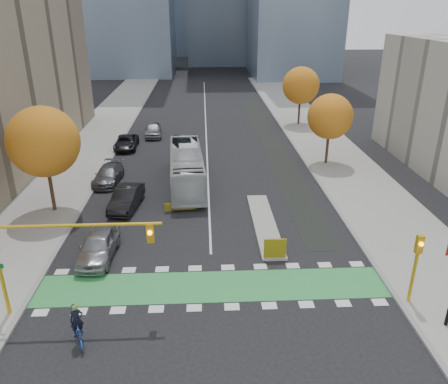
{
  "coord_description": "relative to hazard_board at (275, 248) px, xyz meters",
  "views": [
    {
      "loc": [
        -0.33,
        -19.29,
        14.67
      ],
      "look_at": [
        1.0,
        8.17,
        3.0
      ],
      "focal_mm": 35.0,
      "sensor_mm": 36.0,
      "label": 1
    }
  ],
  "objects": [
    {
      "name": "parked_car_e",
      "position": [
        -10.5,
        29.14,
        0.04
      ],
      "size": [
        2.41,
        5.09,
        1.68
      ],
      "primitive_type": "imported",
      "rotation": [
        0.0,
        0.0,
        0.09
      ],
      "color": "gray",
      "rests_on": "ground"
    },
    {
      "name": "parked_car_d",
      "position": [
        -13.0,
        24.14,
        -0.09
      ],
      "size": [
        2.45,
        5.15,
        1.42
      ],
      "primitive_type": "imported",
      "rotation": [
        0.0,
        0.0,
        0.02
      ],
      "color": "black",
      "rests_on": "ground"
    },
    {
      "name": "parked_car_c",
      "position": [
        -13.0,
        13.8,
        -0.06
      ],
      "size": [
        2.39,
        5.23,
        1.48
      ],
      "primitive_type": "imported",
      "rotation": [
        0.0,
        0.0,
        -0.06
      ],
      "color": "#54555A",
      "rests_on": "ground"
    },
    {
      "name": "centre_line",
      "position": [
        -4.0,
        35.8,
        -0.8
      ],
      "size": [
        0.15,
        70.0,
        0.01
      ],
      "primitive_type": "cube",
      "color": "silver",
      "rests_on": "ground"
    },
    {
      "name": "tree_east_far",
      "position": [
        8.5,
        33.8,
        4.44
      ],
      "size": [
        4.8,
        4.8,
        7.65
      ],
      "color": "#332114",
      "rests_on": "ground"
    },
    {
      "name": "curb_east",
      "position": [
        6.0,
        15.8,
        -0.73
      ],
      "size": [
        0.3,
        120.0,
        0.16
      ],
      "primitive_type": "cube",
      "color": "gray",
      "rests_on": "ground"
    },
    {
      "name": "bus",
      "position": [
        -5.89,
        12.97,
        0.86
      ],
      "size": [
        3.55,
        12.04,
        3.31
      ],
      "primitive_type": "imported",
      "rotation": [
        0.0,
        0.0,
        0.06
      ],
      "color": "silver",
      "rests_on": "ground"
    },
    {
      "name": "traffic_signal_west",
      "position": [
        -11.93,
        -4.71,
        3.23
      ],
      "size": [
        8.53,
        0.56,
        5.2
      ],
      "color": "#BF9914",
      "rests_on": "ground"
    },
    {
      "name": "parked_car_a",
      "position": [
        -11.09,
        0.8,
        0.06
      ],
      "size": [
        2.23,
        5.11,
        1.71
      ],
      "primitive_type": "imported",
      "rotation": [
        0.0,
        0.0,
        -0.04
      ],
      "color": "gray",
      "rests_on": "ground"
    },
    {
      "name": "bike_crossing",
      "position": [
        -4.0,
        -2.7,
        -0.79
      ],
      "size": [
        20.0,
        3.0,
        0.01
      ],
      "primitive_type": "cube",
      "color": "green",
      "rests_on": "ground"
    },
    {
      "name": "median_island",
      "position": [
        0.0,
        4.8,
        -0.72
      ],
      "size": [
        1.6,
        10.0,
        0.16
      ],
      "primitive_type": "cube",
      "color": "gray",
      "rests_on": "ground"
    },
    {
      "name": "bike_lane_paint",
      "position": [
        3.5,
        25.8,
        -0.8
      ],
      "size": [
        2.5,
        50.0,
        0.01
      ],
      "primitive_type": "cube",
      "color": "black",
      "rests_on": "ground"
    },
    {
      "name": "ground",
      "position": [
        -4.0,
        -4.2,
        -0.8
      ],
      "size": [
        300.0,
        300.0,
        0.0
      ],
      "primitive_type": "plane",
      "color": "black",
      "rests_on": "ground"
    },
    {
      "name": "tree_west",
      "position": [
        -16.0,
        7.8,
        4.82
      ],
      "size": [
        5.2,
        5.2,
        8.22
      ],
      "color": "#332114",
      "rests_on": "ground"
    },
    {
      "name": "traffic_signal_east",
      "position": [
        6.5,
        -4.71,
        1.93
      ],
      "size": [
        0.35,
        0.43,
        4.1
      ],
      "color": "#BF9914",
      "rests_on": "ground"
    },
    {
      "name": "curb_west",
      "position": [
        -14.0,
        15.8,
        -0.73
      ],
      "size": [
        0.3,
        120.0,
        0.16
      ],
      "primitive_type": "cube",
      "color": "gray",
      "rests_on": "ground"
    },
    {
      "name": "hazard_board",
      "position": [
        0.0,
        0.0,
        0.0
      ],
      "size": [
        1.4,
        0.12,
        1.3
      ],
      "primitive_type": "cube",
      "color": "yellow",
      "rests_on": "median_island"
    },
    {
      "name": "tree_east_near",
      "position": [
        8.0,
        17.8,
        4.06
      ],
      "size": [
        4.4,
        4.4,
        7.08
      ],
      "color": "#332114",
      "rests_on": "ground"
    },
    {
      "name": "parked_car_b",
      "position": [
        -10.5,
        8.26,
        0.02
      ],
      "size": [
        2.4,
        5.19,
        1.65
      ],
      "primitive_type": "imported",
      "rotation": [
        0.0,
        0.0,
        -0.13
      ],
      "color": "black",
      "rests_on": "ground"
    },
    {
      "name": "cyclist",
      "position": [
        -10.36,
        -6.94,
        -0.07
      ],
      "size": [
        1.37,
        1.99,
        2.18
      ],
      "rotation": [
        0.0,
        0.0,
        0.42
      ],
      "color": "navy",
      "rests_on": "ground"
    },
    {
      "name": "sidewalk_east",
      "position": [
        9.5,
        15.8,
        -0.73
      ],
      "size": [
        7.0,
        120.0,
        0.15
      ],
      "primitive_type": "cube",
      "color": "gray",
      "rests_on": "ground"
    },
    {
      "name": "sidewalk_west",
      "position": [
        -17.5,
        15.8,
        -0.73
      ],
      "size": [
        7.0,
        120.0,
        0.15
      ],
      "primitive_type": "cube",
      "color": "gray",
      "rests_on": "ground"
    }
  ]
}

